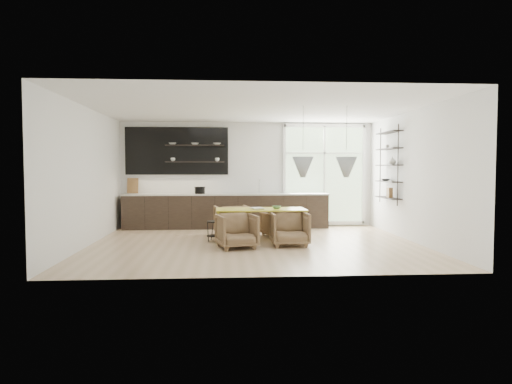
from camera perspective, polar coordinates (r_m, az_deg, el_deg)
name	(u,v)px	position (r m, az deg, el deg)	size (l,w,h in m)	color
room	(276,175)	(10.88, 2.53, 2.12)	(7.02, 6.01, 2.91)	#CBAA89
kitchen_run	(223,206)	(12.45, -4.14, -1.76)	(5.54, 0.69, 2.75)	black
right_shelving	(389,167)	(11.60, 16.28, 2.99)	(0.26, 1.22, 1.90)	black
dining_table	(261,211)	(10.15, 0.61, -2.39)	(2.00, 0.92, 0.72)	gold
armchair_back_left	(232,220)	(11.00, -3.02, -3.58)	(0.79, 0.81, 0.74)	brown
armchair_back_right	(276,224)	(10.93, 2.57, -3.99)	(0.64, 0.66, 0.60)	brown
armchair_front_left	(237,231)	(9.31, -2.42, -4.90)	(0.75, 0.77, 0.70)	brown
armchair_front_right	(289,229)	(9.62, 4.20, -4.60)	(0.76, 0.79, 0.72)	brown
wire_stool	(215,228)	(10.19, -5.18, -4.54)	(0.36, 0.36, 0.46)	black
table_book	(252,208)	(10.05, -0.54, -2.07)	(0.25, 0.34, 0.03)	white
table_bowl	(277,207)	(10.19, 2.59, -1.92)	(0.20, 0.20, 0.06)	#588957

